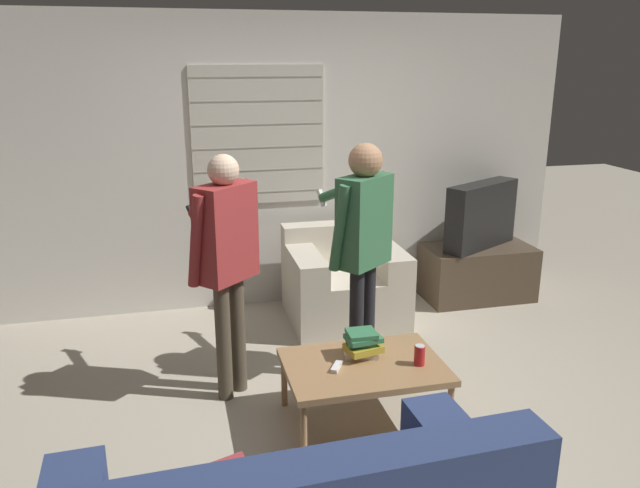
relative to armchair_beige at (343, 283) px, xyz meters
The scene contains 11 objects.
ground_plane 1.55m from the armchair_beige, 105.14° to the right, with size 16.00×16.00×0.00m, color #B2A893.
wall_back 1.19m from the armchair_beige, 125.61° to the left, with size 5.20×0.08×2.55m.
armchair_beige is the anchor object (origin of this frame).
coffee_table 1.61m from the armchair_beige, 101.28° to the right, with size 0.96×0.67×0.40m.
tv_stand 1.36m from the armchair_beige, ahead, with size 0.99×0.55×0.50m.
tv 1.44m from the armchair_beige, ahead, with size 0.83×0.58×0.60m.
person_left_standing 1.65m from the armchair_beige, 135.96° to the right, with size 0.48×0.78×1.62m.
person_right_standing 1.22m from the armchair_beige, 98.57° to the right, with size 0.49×0.80×1.65m.
book_stack 1.52m from the armchair_beige, 101.38° to the right, with size 0.25×0.20×0.17m.
soda_can 1.67m from the armchair_beige, 89.79° to the right, with size 0.07×0.07×0.13m.
spare_remote 1.68m from the armchair_beige, 107.15° to the right, with size 0.10×0.13×0.02m.
Camera 1 is at (-0.98, -3.37, 2.18)m, focal length 35.00 mm.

